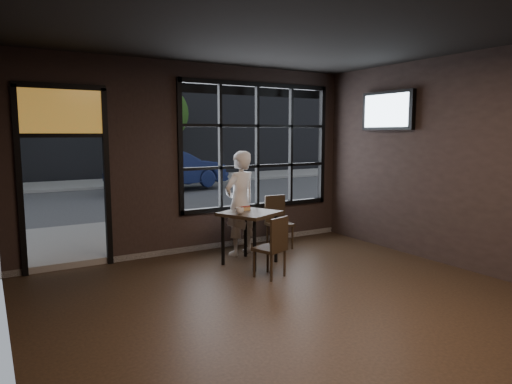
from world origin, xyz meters
TOP-DOWN VIEW (x-y plane):
  - floor at (0.00, 0.00)m, footprint 6.00×7.00m
  - ceiling at (0.00, 0.00)m, footprint 6.00×7.00m
  - wall_left at (-3.00, 0.00)m, footprint 0.04×7.00m
  - wall_right at (3.00, 0.00)m, footprint 0.04×7.00m
  - window_frame at (1.20, 3.50)m, footprint 3.06×0.12m
  - stained_transom at (-2.10, 3.50)m, footprint 1.20×0.06m
  - street_asphalt at (0.00, 24.00)m, footprint 60.00×41.00m
  - building_across at (0.00, 23.00)m, footprint 28.00×12.00m
  - cafe_table at (0.38, 2.37)m, footprint 1.01×1.01m
  - chair_near at (0.29, 1.64)m, footprint 0.48×0.48m
  - chair_window at (1.32, 2.92)m, footprint 0.43×0.43m
  - man at (0.53, 2.94)m, footprint 0.73×0.58m
  - hotdog at (0.37, 2.51)m, footprint 0.21×0.10m
  - cup at (0.16, 2.27)m, footprint 0.15×0.15m
  - tv at (2.93, 2.01)m, footprint 0.13×1.13m
  - navy_car at (2.48, 11.73)m, footprint 4.42×2.21m
  - tree_right at (3.40, 15.13)m, footprint 2.39×2.39m

SIDE VIEW (x-z plane):
  - street_asphalt at x=0.00m, z-range -0.04..0.00m
  - floor at x=0.00m, z-range -0.02..0.00m
  - cafe_table at x=0.38m, z-range 0.00..0.83m
  - chair_near at x=0.29m, z-range 0.00..0.88m
  - chair_window at x=1.32m, z-range 0.00..0.93m
  - navy_car at x=2.48m, z-range 0.10..1.49m
  - hotdog at x=0.37m, z-range 0.82..0.88m
  - cup at x=0.16m, z-range 0.82..0.92m
  - man at x=0.53m, z-range 0.00..1.75m
  - wall_left at x=-3.00m, z-range 0.00..3.20m
  - wall_right at x=3.00m, z-range 0.00..3.20m
  - window_frame at x=1.20m, z-range 0.66..2.94m
  - stained_transom at x=-2.10m, z-range 2.00..2.70m
  - tv at x=2.93m, z-range 2.09..2.75m
  - tree_right at x=3.40m, z-range 0.83..4.90m
  - ceiling at x=0.00m, z-range 3.20..3.22m
  - building_across at x=0.00m, z-range 0.00..15.00m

